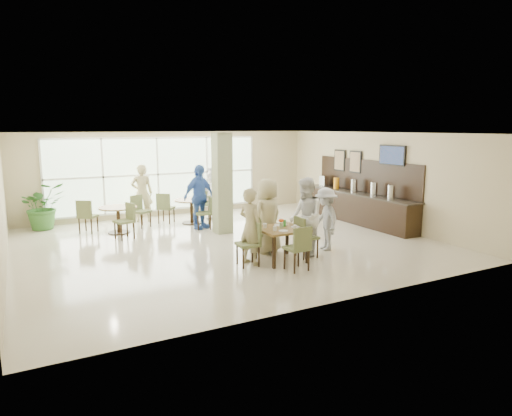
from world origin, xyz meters
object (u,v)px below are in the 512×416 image
round_table_right (191,205)px  teen_far (268,216)px  adult_a (199,197)px  adult_b (214,194)px  teen_right (306,217)px  round_table_left (118,213)px  potted_plant (43,206)px  teen_left (251,226)px  buffet_counter (358,205)px  teen_standing (326,219)px  main_table (281,232)px  adult_standing (142,193)px

round_table_right → teen_far: size_ratio=0.60×
adult_a → adult_b: bearing=25.2°
teen_right → round_table_left: bearing=-124.3°
round_table_right → potted_plant: (-4.10, 1.25, 0.12)m
round_table_left → teen_left: teen_left is taller
buffet_counter → potted_plant: (-8.75, 3.55, 0.13)m
teen_left → adult_a: bearing=-23.4°
teen_right → teen_left: bearing=-73.2°
buffet_counter → teen_far: bearing=-157.6°
buffet_counter → teen_standing: (-2.83, -2.15, 0.21)m
teen_left → teen_far: 0.98m
buffet_counter → teen_far: 4.55m
round_table_left → potted_plant: (-1.83, 1.54, 0.12)m
adult_b → main_table: bearing=-5.6°
potted_plant → teen_right: size_ratio=0.75×
teen_right → adult_a: 4.04m
round_table_left → teen_standing: size_ratio=0.69×
round_table_right → teen_right: size_ratio=0.58×
buffet_counter → teen_standing: size_ratio=3.09×
buffet_counter → potted_plant: size_ratio=3.43×
main_table → teen_right: (0.70, 0.08, 0.25)m
teen_far → teen_standing: (1.37, -0.42, -0.13)m
teen_far → adult_a: (-0.49, 3.23, 0.06)m
teen_left → teen_far: size_ratio=0.94×
buffet_counter → teen_right: bearing=-146.3°
buffet_counter → adult_a: buffet_counter is taller
teen_left → teen_right: 1.40m
teen_standing → adult_b: bearing=-155.0°
teen_right → teen_standing: (0.74, 0.23, -0.15)m
round_table_left → round_table_right: bearing=7.3°
round_table_left → round_table_right: same height
buffet_counter → teen_far: (-4.20, -1.73, 0.33)m
main_table → adult_standing: bearing=106.1°
round_table_right → teen_right: 4.81m
round_table_left → teen_right: teen_right is taller
potted_plant → adult_standing: 2.85m
round_table_left → buffet_counter: size_ratio=0.22×
adult_a → teen_standing: bearing=-84.2°
round_table_right → adult_a: 0.88m
buffet_counter → potted_plant: 9.44m
potted_plant → teen_left: bearing=-57.3°
adult_a → potted_plant: bearing=132.0°
round_table_left → potted_plant: potted_plant is taller
main_table → teen_standing: 1.48m
round_table_left → adult_standing: (1.00, 1.24, 0.34)m
teen_far → adult_standing: (-1.72, 4.98, 0.02)m
potted_plant → adult_a: 4.55m
teen_standing → main_table: bearing=-65.4°
teen_standing → teen_left: bearing=-72.5°
round_table_left → teen_far: bearing=-53.9°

